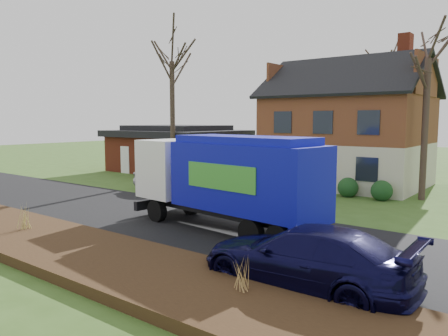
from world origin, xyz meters
The scene contains 13 objects.
ground centered at (0.00, 0.00, 0.00)m, with size 120.00×120.00×0.00m, color #34531B.
road centered at (0.00, 0.00, 0.01)m, with size 80.00×7.00×0.02m, color black.
mulch_verge centered at (0.00, -5.30, 0.15)m, with size 80.00×3.50×0.30m, color black.
main_house centered at (1.49, 13.91, 4.03)m, with size 12.95×8.95×9.26m.
ranch_house centered at (-12.00, 13.00, 1.81)m, with size 9.80×8.20×3.70m.
garbage_truck centered at (2.97, -0.07, 2.06)m, with size 8.52×3.14×3.57m.
silver_sedan centered at (-5.03, 5.14, 0.74)m, with size 1.56×4.48×1.48m, color #93949A.
navy_wagon centered at (7.91, -3.40, 0.79)m, with size 2.20×5.42×1.57m, color black.
tree_front_west centered at (-8.36, 8.77, 9.22)m, with size 3.77×3.77×11.20m.
tree_front_east centered at (7.19, 11.18, 8.39)m, with size 3.72×3.72×10.33m.
tree_back centered at (1.73, 22.07, 9.03)m, with size 3.42×3.42×10.83m.
grass_clump_mid centered at (-2.13, -5.16, 0.73)m, with size 0.31×0.25×0.86m.
grass_clump_east centered at (7.13, -5.07, 0.68)m, with size 0.30×0.25×0.75m.
Camera 1 is at (12.65, -12.86, 4.14)m, focal length 35.00 mm.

